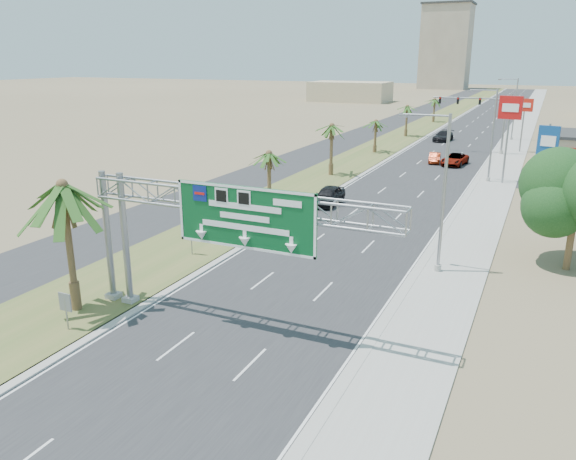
# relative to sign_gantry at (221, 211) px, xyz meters

# --- Properties ---
(ground) EXTENTS (600.00, 600.00, 0.00)m
(ground) POSITION_rel_sign_gantry_xyz_m (1.06, -9.93, -6.06)
(ground) COLOR #8C7A59
(ground) RESTS_ON ground
(road) EXTENTS (12.00, 300.00, 0.02)m
(road) POSITION_rel_sign_gantry_xyz_m (1.06, 100.07, -6.05)
(road) COLOR #28282B
(road) RESTS_ON ground
(sidewalk_right) EXTENTS (4.00, 300.00, 0.10)m
(sidewalk_right) POSITION_rel_sign_gantry_xyz_m (9.56, 100.07, -6.01)
(sidewalk_right) COLOR #9E9B93
(sidewalk_right) RESTS_ON ground
(median_grass) EXTENTS (7.00, 300.00, 0.12)m
(median_grass) POSITION_rel_sign_gantry_xyz_m (-8.94, 100.07, -6.00)
(median_grass) COLOR #4A5F2A
(median_grass) RESTS_ON ground
(opposing_road) EXTENTS (8.00, 300.00, 0.02)m
(opposing_road) POSITION_rel_sign_gantry_xyz_m (-15.94, 100.07, -6.05)
(opposing_road) COLOR #28282B
(opposing_road) RESTS_ON ground
(sign_gantry) EXTENTS (16.75, 1.24, 7.50)m
(sign_gantry) POSITION_rel_sign_gantry_xyz_m (0.00, 0.00, 0.00)
(sign_gantry) COLOR gray
(sign_gantry) RESTS_ON ground
(palm_near) EXTENTS (5.70, 5.70, 8.35)m
(palm_near) POSITION_rel_sign_gantry_xyz_m (-8.14, -1.93, 0.87)
(palm_near) COLOR brown
(palm_near) RESTS_ON ground
(palm_row_b) EXTENTS (3.99, 3.99, 5.95)m
(palm_row_b) POSITION_rel_sign_gantry_xyz_m (-8.44, 22.07, -1.16)
(palm_row_b) COLOR brown
(palm_row_b) RESTS_ON ground
(palm_row_c) EXTENTS (3.99, 3.99, 6.75)m
(palm_row_c) POSITION_rel_sign_gantry_xyz_m (-8.44, 38.07, -0.39)
(palm_row_c) COLOR brown
(palm_row_c) RESTS_ON ground
(palm_row_d) EXTENTS (3.99, 3.99, 5.45)m
(palm_row_d) POSITION_rel_sign_gantry_xyz_m (-8.44, 56.07, -1.64)
(palm_row_d) COLOR brown
(palm_row_d) RESTS_ON ground
(palm_row_e) EXTENTS (3.99, 3.99, 6.15)m
(palm_row_e) POSITION_rel_sign_gantry_xyz_m (-8.44, 75.07, -0.97)
(palm_row_e) COLOR brown
(palm_row_e) RESTS_ON ground
(palm_row_f) EXTENTS (3.99, 3.99, 5.75)m
(palm_row_f) POSITION_rel_sign_gantry_xyz_m (-8.44, 100.07, -1.35)
(palm_row_f) COLOR brown
(palm_row_f) RESTS_ON ground
(streetlight_near) EXTENTS (3.27, 0.44, 10.00)m
(streetlight_near) POSITION_rel_sign_gantry_xyz_m (8.36, 12.07, -1.36)
(streetlight_near) COLOR gray
(streetlight_near) RESTS_ON ground
(streetlight_mid) EXTENTS (3.27, 0.44, 10.00)m
(streetlight_mid) POSITION_rel_sign_gantry_xyz_m (8.36, 42.07, -1.36)
(streetlight_mid) COLOR gray
(streetlight_mid) RESTS_ON ground
(streetlight_far) EXTENTS (3.27, 0.44, 10.00)m
(streetlight_far) POSITION_rel_sign_gantry_xyz_m (8.36, 78.07, -1.36)
(streetlight_far) COLOR gray
(streetlight_far) RESTS_ON ground
(signal_mast) EXTENTS (10.28, 0.71, 8.00)m
(signal_mast) POSITION_rel_sign_gantry_xyz_m (6.23, 62.05, -1.21)
(signal_mast) COLOR gray
(signal_mast) RESTS_ON ground
(oak_near) EXTENTS (4.50, 4.50, 6.80)m
(oak_near) POSITION_rel_sign_gantry_xyz_m (16.06, 16.07, -1.53)
(oak_near) COLOR brown
(oak_near) RESTS_ON ground
(median_signback_a) EXTENTS (0.75, 0.08, 2.08)m
(median_signback_a) POSITION_rel_sign_gantry_xyz_m (-6.74, -3.93, -4.61)
(median_signback_a) COLOR gray
(median_signback_a) RESTS_ON ground
(median_signback_b) EXTENTS (0.75, 0.08, 2.08)m
(median_signback_b) POSITION_rel_sign_gantry_xyz_m (-7.44, 8.07, -4.61)
(median_signback_b) COLOR gray
(median_signback_b) RESTS_ON ground
(tower_distant) EXTENTS (20.00, 16.00, 35.00)m
(tower_distant) POSITION_rel_sign_gantry_xyz_m (-30.94, 240.07, 11.44)
(tower_distant) COLOR gray
(tower_distant) RESTS_ON ground
(building_distant_left) EXTENTS (24.00, 14.00, 6.00)m
(building_distant_left) POSITION_rel_sign_gantry_xyz_m (-43.94, 150.07, -3.06)
(building_distant_left) COLOR tan
(building_distant_left) RESTS_ON ground
(car_left_lane) EXTENTS (2.14, 5.09, 1.72)m
(car_left_lane) POSITION_rel_sign_gantry_xyz_m (-3.90, 25.33, -5.20)
(car_left_lane) COLOR black
(car_left_lane) RESTS_ON ground
(car_mid_lane) EXTENTS (1.87, 4.09, 1.30)m
(car_mid_lane) POSITION_rel_sign_gantry_xyz_m (0.95, 51.51, -5.41)
(car_mid_lane) COLOR maroon
(car_mid_lane) RESTS_ON ground
(car_right_lane) EXTENTS (3.10, 5.61, 1.49)m
(car_right_lane) POSITION_rel_sign_gantry_xyz_m (3.60, 50.84, -5.31)
(car_right_lane) COLOR gray
(car_right_lane) RESTS_ON ground
(car_far) EXTENTS (2.94, 5.82, 1.62)m
(car_far) POSITION_rel_sign_gantry_xyz_m (-1.58, 72.36, -5.25)
(car_far) COLOR black
(car_far) RESTS_ON ground
(pole_sign_red_near) EXTENTS (2.41, 0.78, 9.54)m
(pole_sign_red_near) POSITION_rel_sign_gantry_xyz_m (10.06, 41.78, 1.49)
(pole_sign_red_near) COLOR gray
(pole_sign_red_near) RESTS_ON ground
(pole_sign_blue) EXTENTS (2.02, 0.73, 6.90)m
(pole_sign_blue) POSITION_rel_sign_gantry_xyz_m (14.06, 39.43, -1.08)
(pole_sign_blue) COLOR gray
(pole_sign_blue) RESTS_ON ground
(pole_sign_red_far) EXTENTS (2.22, 0.67, 7.84)m
(pole_sign_red_far) POSITION_rel_sign_gantry_xyz_m (10.53, 65.33, 0.11)
(pole_sign_red_far) COLOR gray
(pole_sign_red_far) RESTS_ON ground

